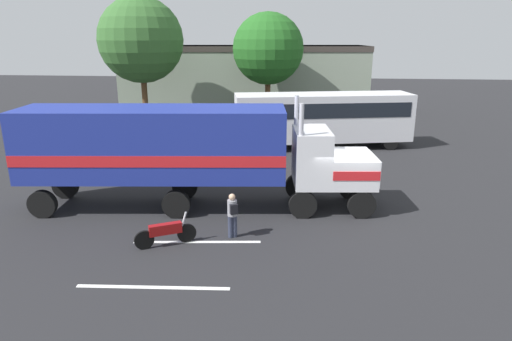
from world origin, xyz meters
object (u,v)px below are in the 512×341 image
person_bystander (232,214)px  parked_bus (323,115)px  semi_truck (181,148)px  tree_left (141,40)px  tree_center (268,49)px  parked_car (142,144)px  motorcycle (166,232)px

person_bystander → parked_bus: size_ratio=0.14×
semi_truck → parked_bus: semi_truck is taller
parked_bus → tree_left: bearing=156.7°
person_bystander → tree_left: (-9.95, 19.70, 5.63)m
semi_truck → tree_center: 19.80m
person_bystander → parked_bus: 14.37m
parked_bus → parked_car: 11.22m
semi_truck → motorcycle: size_ratio=7.52×
person_bystander → parked_car: (-6.92, 10.32, -0.09)m
semi_truck → parked_car: bearing=120.3°
parked_bus → tree_center: bearing=116.7°
parked_car → tree_left: bearing=107.9°
tree_left → semi_truck: bearing=-66.3°
parked_car → parked_bus: bearing=18.5°
semi_truck → tree_left: bearing=113.7°
person_bystander → tree_left: 22.77m
tree_center → tree_left: bearing=-165.7°
semi_truck → parked_bus: 12.74m
motorcycle → tree_center: tree_center is taller
semi_truck → tree_center: bearing=84.2°
person_bystander → tree_left: size_ratio=0.17×
person_bystander → parked_car: bearing=123.9°
parked_bus → tree_center: (-4.14, 8.25, 3.79)m
parked_car → tree_center: (6.43, 11.79, 5.05)m
parked_bus → tree_center: size_ratio=1.30×
person_bystander → motorcycle: bearing=-158.0°
parked_car → motorcycle: bearing=-66.9°
person_bystander → motorcycle: 2.36m
motorcycle → tree_center: size_ratio=0.22×
tree_left → person_bystander: bearing=-63.2°
parked_bus → tree_left: 15.46m
parked_car → motorcycle: 12.16m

